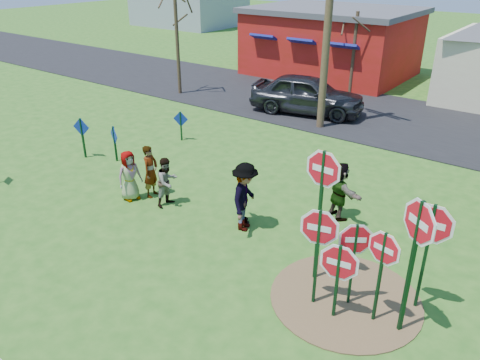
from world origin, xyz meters
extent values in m
plane|color=#275C1A|center=(0.00, 0.00, 0.00)|extent=(120.00, 120.00, 0.00)
cube|color=black|center=(0.00, 11.50, 0.02)|extent=(120.00, 7.50, 0.04)
cylinder|color=brown|center=(4.50, -1.00, 0.01)|extent=(3.20, 3.20, 0.03)
cube|color=maroon|center=(-5.50, 18.00, 1.80)|extent=(9.00, 7.00, 3.60)
cube|color=#4C4C51|center=(-5.50, 18.00, 3.75)|extent=(9.40, 7.40, 0.30)
cube|color=navy|center=(-8.00, 14.40, 2.40)|extent=(1.60, 0.78, 0.45)
cube|color=navy|center=(-5.50, 14.40, 2.40)|extent=(1.60, 0.78, 0.45)
cube|color=navy|center=(-3.00, 14.40, 2.40)|extent=(1.60, 0.78, 0.45)
cube|color=black|center=(4.00, -1.51, 1.11)|extent=(0.07, 0.08, 2.23)
cylinder|color=white|center=(4.00, -1.51, 1.84)|extent=(1.03, 0.28, 1.06)
cylinder|color=red|center=(4.00, -1.51, 1.84)|extent=(0.89, 0.25, 0.92)
cube|color=white|center=(4.00, -1.51, 1.84)|extent=(0.45, 0.12, 0.13)
cube|color=black|center=(3.62, -0.75, 1.56)|extent=(0.06, 0.08, 3.11)
cylinder|color=white|center=(3.62, -0.75, 2.72)|extent=(1.08, 0.08, 1.08)
cylinder|color=red|center=(3.62, -0.75, 2.72)|extent=(0.93, 0.07, 0.94)
cube|color=white|center=(3.62, -0.75, 2.72)|extent=(0.48, 0.03, 0.13)
cylinder|color=gold|center=(3.62, -0.75, 2.72)|extent=(1.08, 0.07, 1.08)
cube|color=black|center=(5.75, -1.23, 1.43)|extent=(0.09, 0.10, 2.86)
cylinder|color=white|center=(5.75, -1.23, 2.45)|extent=(0.94, 0.69, 1.15)
cylinder|color=red|center=(5.75, -1.23, 2.45)|extent=(0.82, 0.60, 0.99)
cube|color=white|center=(5.75, -1.23, 2.45)|extent=(0.41, 0.30, 0.14)
cube|color=black|center=(5.78, -0.35, 1.21)|extent=(0.07, 0.08, 2.41)
cylinder|color=white|center=(5.78, -0.35, 2.00)|extent=(1.14, 0.10, 1.14)
cylinder|color=red|center=(5.78, -0.35, 2.00)|extent=(0.98, 0.09, 0.98)
cube|color=white|center=(5.78, -0.35, 2.00)|extent=(0.50, 0.04, 0.14)
cylinder|color=gold|center=(5.78, -0.35, 2.00)|extent=(1.14, 0.09, 1.14)
cube|color=black|center=(4.54, -1.64, 0.85)|extent=(0.07, 0.08, 1.70)
cylinder|color=white|center=(4.54, -1.64, 1.31)|extent=(1.05, 0.19, 1.06)
cylinder|color=red|center=(4.54, -1.64, 1.31)|extent=(0.91, 0.17, 0.92)
cube|color=white|center=(4.54, -1.64, 1.31)|extent=(0.46, 0.08, 0.13)
cube|color=black|center=(5.23, -1.26, 1.03)|extent=(0.06, 0.07, 2.05)
cylinder|color=white|center=(5.23, -1.26, 1.71)|extent=(0.91, 0.21, 0.93)
cylinder|color=red|center=(5.23, -1.26, 1.71)|extent=(0.79, 0.19, 0.80)
cube|color=white|center=(5.23, -1.26, 1.71)|extent=(0.40, 0.09, 0.12)
cylinder|color=gold|center=(5.23, -1.26, 1.71)|extent=(0.91, 0.21, 0.93)
cube|color=black|center=(4.60, -1.09, 0.96)|extent=(0.08, 0.08, 1.92)
cylinder|color=white|center=(4.60, -1.09, 1.58)|extent=(0.78, 0.54, 0.94)
cylinder|color=red|center=(4.60, -1.09, 1.58)|extent=(0.68, 0.47, 0.81)
cube|color=white|center=(4.60, -1.09, 1.58)|extent=(0.34, 0.24, 0.12)
cube|color=black|center=(-6.47, 0.56, 0.74)|extent=(0.07, 0.08, 1.48)
cube|color=navy|center=(-6.47, 0.56, 1.16)|extent=(0.66, 0.20, 0.68)
cube|color=black|center=(-5.30, 1.02, 0.65)|extent=(0.07, 0.08, 1.29)
cube|color=navy|center=(-5.30, 1.02, 0.97)|extent=(0.64, 0.26, 0.68)
cube|color=black|center=(-4.87, 3.94, 0.59)|extent=(0.07, 0.07, 1.17)
cube|color=navy|center=(-4.87, 3.94, 0.88)|extent=(0.59, 0.22, 0.62)
imported|color=#3E468F|center=(-2.66, -0.62, 0.77)|extent=(0.63, 0.83, 1.54)
imported|color=#247467|center=(-2.31, -0.10, 0.81)|extent=(0.51, 0.66, 1.62)
imported|color=#9C5C43|center=(-1.51, -0.21, 0.74)|extent=(0.60, 0.75, 1.47)
imported|color=#38383D|center=(1.08, 0.04, 0.95)|extent=(1.06, 1.39, 1.89)
imported|color=#422751|center=(0.87, 0.22, 0.76)|extent=(0.89, 0.89, 1.52)
imported|color=#1E5839|center=(2.80, 2.08, 0.82)|extent=(1.55, 1.24, 1.65)
imported|color=#2C2D31|center=(-2.62, 9.97, 0.92)|extent=(5.48, 3.14, 1.76)
cylinder|color=#4C3823|center=(-1.18, 8.61, 4.93)|extent=(0.31, 0.31, 9.86)
cylinder|color=#382819|center=(-9.72, 9.02, 2.99)|extent=(0.18, 0.18, 5.99)
cylinder|color=#382819|center=(-2.52, 14.51, 2.08)|extent=(0.18, 0.18, 4.15)
camera|label=1|loc=(7.41, -8.69, 6.61)|focal=35.00mm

